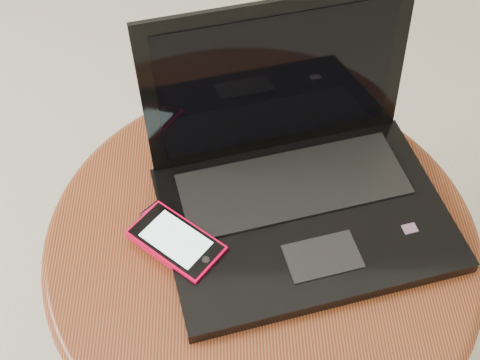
{
  "coord_description": "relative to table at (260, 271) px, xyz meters",
  "views": [
    {
      "loc": [
        -0.1,
        -0.39,
        1.15
      ],
      "look_at": [
        -0.08,
        0.1,
        0.53
      ],
      "focal_mm": 45.65,
      "sensor_mm": 36.0,
      "label": 1
    }
  ],
  "objects": [
    {
      "name": "phone_black",
      "position": [
        -0.1,
        0.01,
        0.11
      ],
      "size": [
        0.14,
        0.14,
        0.01
      ],
      "color": "black",
      "rests_on": "table"
    },
    {
      "name": "phone_pink",
      "position": [
        -0.11,
        -0.02,
        0.12
      ],
      "size": [
        0.13,
        0.13,
        0.01
      ],
      "color": "#F9033B",
      "rests_on": "phone_black"
    },
    {
      "name": "table",
      "position": [
        0.0,
        0.0,
        0.0
      ],
      "size": [
        0.59,
        0.59,
        0.47
      ],
      "color": "#562718",
      "rests_on": "ground"
    },
    {
      "name": "laptop",
      "position": [
        0.05,
        0.06,
        0.14
      ],
      "size": [
        0.43,
        0.37,
        0.25
      ],
      "color": "black",
      "rests_on": "table"
    }
  ]
}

